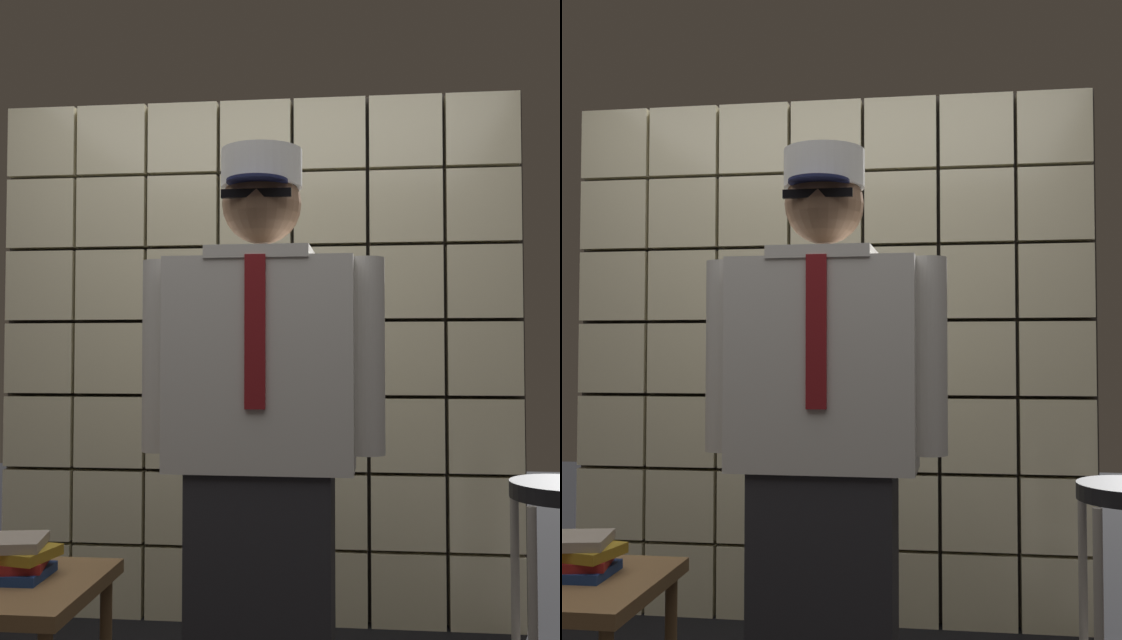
{
  "view_description": "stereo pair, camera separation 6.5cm",
  "coord_description": "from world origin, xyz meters",
  "views": [
    {
      "loc": [
        0.48,
        -1.92,
        1.16
      ],
      "look_at": [
        0.25,
        0.2,
        1.25
      ],
      "focal_mm": 43.71,
      "sensor_mm": 36.0,
      "label": 1
    },
    {
      "loc": [
        0.54,
        -1.91,
        1.16
      ],
      "look_at": [
        0.25,
        0.2,
        1.25
      ],
      "focal_mm": 43.71,
      "sensor_mm": 36.0,
      "label": 2
    }
  ],
  "objects": [
    {
      "name": "glass_block_wall",
      "position": [
        0.0,
        1.49,
        1.14
      ],
      "size": [
        2.32,
        0.1,
        2.32
      ],
      "color": "beige",
      "rests_on": "ground"
    },
    {
      "name": "book_stack",
      "position": [
        -0.51,
        0.14,
        0.6
      ],
      "size": [
        0.29,
        0.23,
        0.11
      ],
      "color": "navy",
      "rests_on": "side_table"
    },
    {
      "name": "side_table",
      "position": [
        -0.5,
        0.11,
        0.47
      ],
      "size": [
        0.52,
        0.52,
        0.55
      ],
      "color": "brown",
      "rests_on": "ground"
    },
    {
      "name": "standing_person",
      "position": [
        0.19,
        0.25,
        0.91
      ],
      "size": [
        0.69,
        0.29,
        1.74
      ],
      "rotation": [
        0.0,
        0.0,
        -0.02
      ],
      "color": "#28282D",
      "rests_on": "ground"
    }
  ]
}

